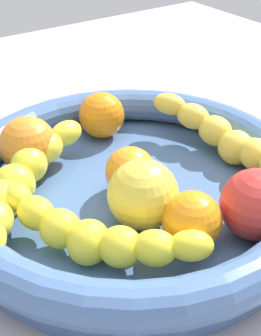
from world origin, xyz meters
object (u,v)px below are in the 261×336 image
Objects in this scene: tomato_red at (256,204)px; apple_yellow at (143,195)px; orange_mid_right at (28,145)px; banana_draped_left at (232,141)px; fruit_bowl at (130,183)px; orange_mid_left at (129,173)px; orange_front at (193,220)px; orange_rear at (102,115)px; banana_arching_top at (92,233)px; banana_draped_right at (21,181)px.

apple_yellow is at bearing -132.67° from tomato_red.
banana_draped_left is at bearing 58.07° from orange_mid_right.
fruit_bowl is 7.28× the size of orange_mid_left.
apple_yellow is 1.01× the size of tomato_red.
orange_front is 20.19cm from orange_mid_right.
orange_rear is at bearing 161.57° from fruit_bowl.
orange_front is (3.61, 7.99, 0.15)cm from banana_arching_top.
orange_mid_right is 0.94× the size of apple_yellow.
banana_arching_top is (5.66, -7.83, 1.30)cm from fruit_bowl.
orange_mid_left is at bearing 160.68° from apple_yellow.
orange_front is at bearing 2.52° from orange_mid_left.
banana_arching_top is at bearing -114.32° from orange_front.
orange_front is 0.80× the size of apple_yellow.
orange_mid_right is (-15.45, 1.34, 0.61)cm from banana_arching_top.
orange_rear is (-7.23, 13.61, 0.09)cm from banana_draped_right.
fruit_bowl is 9.39cm from orange_front.
banana_draped_right is at bearing -144.61° from orange_front.
orange_rear is at bearing 169.86° from orange_front.
orange_mid_right is 15.10cm from apple_yellow.
orange_rear reaches higher than banana_arching_top.
fruit_bowl is at bearing -98.40° from banana_draped_left.
apple_yellow is at bearing -157.53° from orange_front.
orange_rear reaches higher than orange_front.
orange_front is (7.49, -11.92, -0.36)cm from banana_draped_left.
orange_rear is (-11.80, 3.93, 1.59)cm from fruit_bowl.
apple_yellow reaches higher than orange_rear.
apple_yellow is (4.56, -1.79, 2.10)cm from fruit_bowl.
tomato_red is at bearing 43.77° from banana_draped_right.
tomato_red is at bearing -34.38° from banana_draped_left.
apple_yellow is (-1.10, 6.04, 0.80)cm from banana_arching_top.
orange_front reaches higher than orange_mid_left.
tomato_red is at bearing 26.12° from fruit_bowl.
fruit_bowl is at bearing 120.60° from orange_mid_left.
banana_arching_top is 2.75× the size of apple_yellow.
banana_draped_left is (1.79, 12.08, 1.81)cm from fruit_bowl.
banana_arching_top is 15.52cm from orange_mid_right.
banana_draped_left reaches higher than fruit_bowl.
tomato_red reaches higher than banana_arching_top.
orange_front is at bearing 65.68° from banana_arching_top.
orange_mid_right reaches higher than orange_front.
banana_draped_left is 3.51× the size of apple_yellow.
orange_mid_left is (0.14, -0.24, 1.38)cm from fruit_bowl.
fruit_bowl is 10.80cm from banana_draped_right.
apple_yellow is (2.77, -13.87, 0.29)cm from banana_draped_left.
apple_yellow is 9.99cm from tomato_red.
banana_draped_right is at bearing -116.55° from orange_mid_left.
banana_draped_left is 12.44cm from orange_mid_left.
tomato_red is at bearing 47.33° from apple_yellow.
banana_arching_top is 3.53× the size of orange_mid_left.
orange_mid_right is 0.96× the size of tomato_red.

